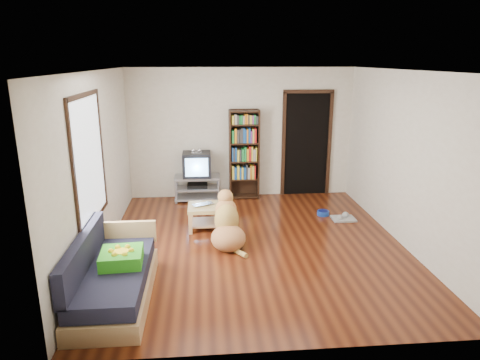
{
  "coord_description": "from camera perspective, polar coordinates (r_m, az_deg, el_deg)",
  "views": [
    {
      "loc": [
        -0.75,
        -6.02,
        2.76
      ],
      "look_at": [
        -0.19,
        0.49,
        0.9
      ],
      "focal_mm": 32.0,
      "sensor_mm": 36.0,
      "label": 1
    }
  ],
  "objects": [
    {
      "name": "grey_rag",
      "position": [
        7.85,
        13.62,
        -5.03
      ],
      "size": [
        0.4,
        0.32,
        0.03
      ],
      "primitive_type": "cube",
      "rotation": [
        0.0,
        0.0,
        -0.0
      ],
      "color": "gray",
      "rests_on": "ground"
    },
    {
      "name": "sofa",
      "position": [
        5.38,
        -16.76,
        -12.47
      ],
      "size": [
        0.8,
        1.8,
        0.8
      ],
      "color": "tan",
      "rests_on": "ground"
    },
    {
      "name": "window",
      "position": [
        5.85,
        -19.49,
        2.56
      ],
      "size": [
        0.03,
        1.46,
        1.7
      ],
      "color": "white",
      "rests_on": "wall_left"
    },
    {
      "name": "tv_stand",
      "position": [
        8.63,
        -5.69,
        -0.94
      ],
      "size": [
        0.9,
        0.45,
        0.5
      ],
      "color": "#99999E",
      "rests_on": "ground"
    },
    {
      "name": "wall_right",
      "position": [
        6.88,
        21.11,
        2.58
      ],
      "size": [
        0.0,
        5.0,
        5.0
      ],
      "primitive_type": "plane",
      "rotation": [
        1.57,
        0.0,
        -1.57
      ],
      "color": "beige",
      "rests_on": "ground"
    },
    {
      "name": "doorway",
      "position": [
        8.9,
        8.86,
        5.09
      ],
      "size": [
        1.03,
        0.05,
        2.19
      ],
      "color": "black",
      "rests_on": "wall_back"
    },
    {
      "name": "ground",
      "position": [
        6.66,
        2.03,
        -8.58
      ],
      "size": [
        5.0,
        5.0,
        0.0
      ],
      "primitive_type": "plane",
      "color": "#57240E",
      "rests_on": "ground"
    },
    {
      "name": "bookshelf",
      "position": [
        8.58,
        0.55,
        4.07
      ],
      "size": [
        0.6,
        0.3,
        1.8
      ],
      "color": "black",
      "rests_on": "ground"
    },
    {
      "name": "wall_left",
      "position": [
        6.37,
        -18.39,
        1.84
      ],
      "size": [
        0.0,
        5.0,
        5.0
      ],
      "primitive_type": "plane",
      "rotation": [
        1.57,
        0.0,
        1.57
      ],
      "color": "beige",
      "rests_on": "ground"
    },
    {
      "name": "green_cushion",
      "position": [
        5.3,
        -15.51,
        -9.92
      ],
      "size": [
        0.51,
        0.51,
        0.16
      ],
      "primitive_type": "cube",
      "rotation": [
        0.0,
        0.0,
        0.07
      ],
      "color": "green",
      "rests_on": "sofa"
    },
    {
      "name": "crt_tv",
      "position": [
        8.53,
        -5.78,
        2.15
      ],
      "size": [
        0.55,
        0.52,
        0.58
      ],
      "color": "black",
      "rests_on": "tv_stand"
    },
    {
      "name": "dog_bowl",
      "position": [
        7.98,
        11.02,
        -4.34
      ],
      "size": [
        0.22,
        0.22,
        0.08
      ],
      "primitive_type": "cylinder",
      "color": "navy",
      "rests_on": "ground"
    },
    {
      "name": "ceiling",
      "position": [
        6.07,
        2.28,
        14.39
      ],
      "size": [
        5.0,
        5.0,
        0.0
      ],
      "primitive_type": "plane",
      "rotation": [
        3.14,
        0.0,
        0.0
      ],
      "color": "white",
      "rests_on": "ground"
    },
    {
      "name": "wall_back",
      "position": [
        8.67,
        0.13,
        6.21
      ],
      "size": [
        4.5,
        0.0,
        4.5
      ],
      "primitive_type": "plane",
      "rotation": [
        1.57,
        0.0,
        0.0
      ],
      "color": "beige",
      "rests_on": "ground"
    },
    {
      "name": "laptop",
      "position": [
        7.12,
        -4.76,
        -3.4
      ],
      "size": [
        0.42,
        0.36,
        0.03
      ],
      "primitive_type": "imported",
      "rotation": [
        0.0,
        0.0,
        0.44
      ],
      "color": "#BBBCC0",
      "rests_on": "coffee_table"
    },
    {
      "name": "wall_front",
      "position": [
        3.88,
        6.67,
        -6.27
      ],
      "size": [
        4.5,
        0.0,
        4.5
      ],
      "primitive_type": "plane",
      "rotation": [
        -1.57,
        0.0,
        0.0
      ],
      "color": "beige",
      "rests_on": "ground"
    },
    {
      "name": "dog",
      "position": [
        6.55,
        -1.71,
        -6.07
      ],
      "size": [
        0.55,
        1.01,
        0.84
      ],
      "color": "#BC7748",
      "rests_on": "ground"
    },
    {
      "name": "coffee_table",
      "position": [
        7.19,
        -4.73,
        -4.33
      ],
      "size": [
        0.55,
        0.55,
        0.4
      ],
      "color": "tan",
      "rests_on": "ground"
    }
  ]
}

